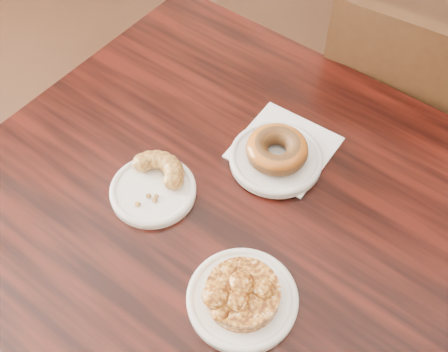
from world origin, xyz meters
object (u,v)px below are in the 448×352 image
at_px(cafe_table, 220,315).
at_px(cruller_fragment, 152,183).
at_px(chair_far, 415,126).
at_px(apple_fritter, 243,292).
at_px(glazed_donut, 277,150).

relative_size(cafe_table, cruller_fragment, 7.98).
bearing_deg(chair_far, apple_fritter, 83.56).
distance_m(chair_far, glazed_donut, 0.64).
relative_size(cafe_table, glazed_donut, 8.47).
xyz_separation_m(glazed_donut, cruller_fragment, (-0.17, -0.15, -0.01)).
bearing_deg(apple_fritter, glazed_donut, 100.41).
bearing_deg(cruller_fragment, cafe_table, -7.04).
xyz_separation_m(chair_far, cruller_fragment, (-0.40, -0.64, 0.33)).
bearing_deg(chair_far, cruller_fragment, 64.78).
bearing_deg(cruller_fragment, chair_far, 58.06).
distance_m(cafe_table, glazed_donut, 0.45).
relative_size(chair_far, glazed_donut, 8.00).
xyz_separation_m(cafe_table, apple_fritter, (0.09, -0.11, 0.41)).
bearing_deg(glazed_donut, cruller_fragment, -138.44).
height_order(cafe_table, apple_fritter, apple_fritter).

